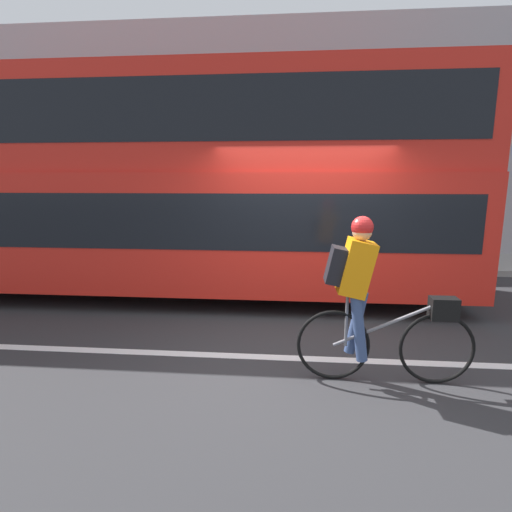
% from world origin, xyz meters
% --- Properties ---
extents(ground_plane, '(80.00, 80.00, 0.00)m').
position_xyz_m(ground_plane, '(0.00, 0.00, 0.00)').
color(ground_plane, '#2D2D30').
extents(road_center_line, '(50.00, 0.14, 0.01)m').
position_xyz_m(road_center_line, '(0.00, -0.09, 0.00)').
color(road_center_line, silver).
rests_on(road_center_line, ground_plane).
extents(sidewalk_curb, '(60.00, 2.16, 0.13)m').
position_xyz_m(sidewalk_curb, '(0.00, 5.36, 0.07)').
color(sidewalk_curb, gray).
rests_on(sidewalk_curb, ground_plane).
extents(building_facade, '(60.00, 0.30, 6.10)m').
position_xyz_m(building_facade, '(0.00, 6.60, 3.05)').
color(building_facade, '#9E9EA3').
rests_on(building_facade, ground_plane).
extents(bus, '(11.94, 2.49, 3.71)m').
position_xyz_m(bus, '(-3.28, 2.47, 2.05)').
color(bus, black).
rests_on(bus, ground_plane).
extents(cyclist_on_bike, '(1.77, 0.32, 1.69)m').
position_xyz_m(cyclist_on_bike, '(0.61, -0.54, 0.90)').
color(cyclist_on_bike, black).
rests_on(cyclist_on_bike, ground_plane).
extents(trash_bin, '(0.49, 0.49, 0.83)m').
position_xyz_m(trash_bin, '(3.52, 5.26, 0.54)').
color(trash_bin, '#515156').
rests_on(trash_bin, sidewalk_curb).
extents(street_sign_post, '(0.36, 0.09, 2.61)m').
position_xyz_m(street_sign_post, '(-2.25, 5.25, 1.58)').
color(street_sign_post, '#59595B').
rests_on(street_sign_post, sidewalk_curb).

